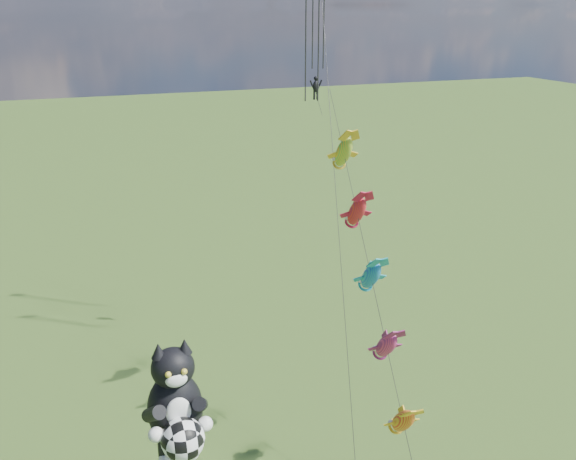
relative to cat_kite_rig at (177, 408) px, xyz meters
name	(u,v)px	position (x,y,z in m)	size (l,w,h in m)	color
cat_kite_rig	(177,408)	(0.00, 0.00, 0.00)	(2.26, 4.06, 11.21)	brown
fish_windsock_rig	(371,277)	(10.28, 5.17, 1.34)	(2.17, 15.88, 17.85)	brown
parafoil_rig	(318,48)	(12.11, 16.33, 11.00)	(5.32, 17.03, 27.22)	brown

